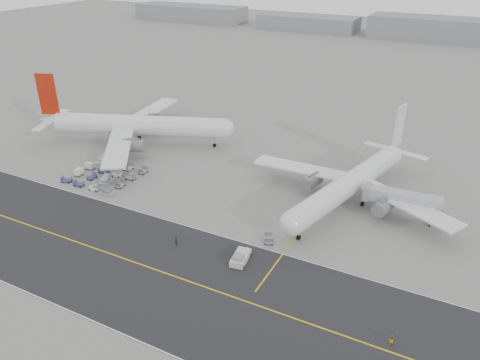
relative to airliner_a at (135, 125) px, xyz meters
The scene contains 11 objects.
ground 45.46m from the airliner_a, 43.20° to the right, with size 700.00×700.00×0.00m, color gray.
taxiway 62.07m from the airliner_a, 52.21° to the right, with size 220.00×59.00×0.03m.
horizon_buildings 237.70m from the airliner_a, 74.67° to the left, with size 520.00×28.00×28.00m, color gray, non-canonical shape.
airliner_a is the anchor object (origin of this frame).
airliner_b 69.19m from the airliner_a, ahead, with size 51.61×52.81×18.55m.
pushback_tug 68.80m from the airliner_a, 34.74° to the right, with size 3.49×7.54×2.12m.
jet_bridge 81.55m from the airliner_a, ahead, with size 17.86×4.39×6.70m.
gse_cluster 24.84m from the airliner_a, 72.01° to the right, with size 22.08×21.28×1.99m, color gray, non-canonical shape.
stray_dolly 66.24m from the airliner_a, 27.51° to the right, with size 1.68×2.74×1.68m, color silver, non-canonical shape.
ground_crew_a 58.51m from the airliner_a, 43.67° to the right, with size 0.71×0.47×1.95m, color black.
ground_crew_b 98.93m from the airliner_a, 28.56° to the right, with size 0.88×0.68×1.80m, color gold.
Camera 1 is at (57.64, -74.31, 55.37)m, focal length 35.00 mm.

